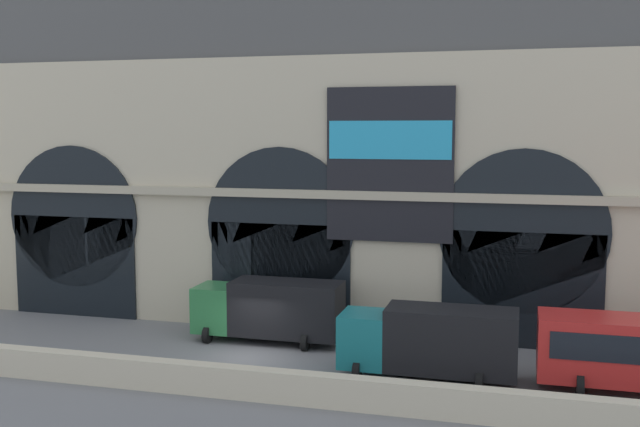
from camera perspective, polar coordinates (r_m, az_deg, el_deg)
ground_plane at (r=35.90m, az=-5.58°, el=-10.85°), size 200.00×200.00×0.00m
quay_parapet_wall at (r=31.22m, az=-8.99°, el=-12.36°), size 90.00×0.70×1.25m
station_building at (r=41.82m, az=-1.79°, el=4.18°), size 51.91×6.26×18.46m
box_truck_center at (r=37.86m, az=-3.85°, el=-7.25°), size 7.50×2.91×3.12m
box_truck_mideast at (r=32.61m, az=8.39°, el=-9.56°), size 7.50×2.91×3.12m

